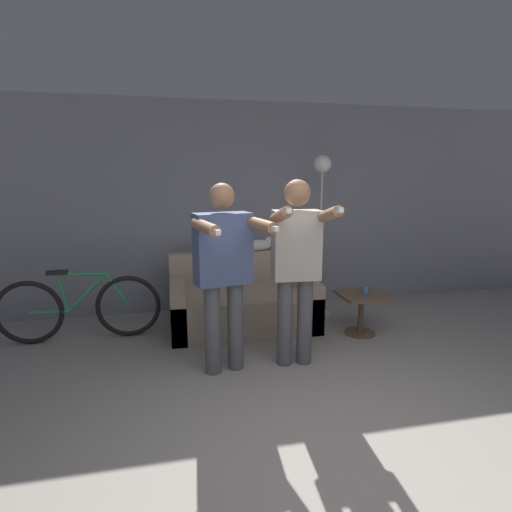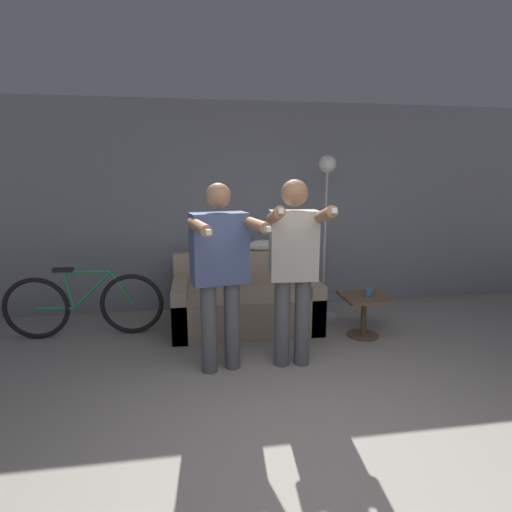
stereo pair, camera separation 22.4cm
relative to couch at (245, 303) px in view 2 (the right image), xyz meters
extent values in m
plane|color=gray|center=(0.19, -2.47, -0.26)|extent=(16.00, 16.00, 0.00)
cube|color=gray|center=(0.19, 0.72, 1.04)|extent=(10.00, 0.05, 2.60)
cube|color=tan|center=(0.00, -0.04, -0.06)|extent=(1.62, 0.89, 0.41)
cube|color=tan|center=(0.00, 0.34, 0.35)|extent=(1.62, 0.14, 0.40)
cube|color=tan|center=(-0.73, -0.04, 0.01)|extent=(0.16, 0.89, 0.55)
cube|color=tan|center=(0.73, -0.04, 0.01)|extent=(0.16, 0.89, 0.55)
cylinder|color=#56565B|center=(-0.45, -1.05, 0.14)|extent=(0.14, 0.14, 0.80)
cylinder|color=#56565B|center=(-0.25, -1.00, 0.14)|extent=(0.14, 0.14, 0.80)
cube|color=#475684|center=(-0.35, -1.02, 0.84)|extent=(0.51, 0.31, 0.60)
sphere|color=#9E7051|center=(-0.35, -1.02, 1.28)|extent=(0.21, 0.21, 0.21)
cylinder|color=#9E7051|center=(-0.52, -1.31, 1.07)|extent=(0.19, 0.51, 0.10)
cube|color=white|center=(-0.46, -1.56, 1.07)|extent=(0.06, 0.13, 0.04)
cylinder|color=#9E7051|center=(-0.08, -1.22, 1.07)|extent=(0.19, 0.51, 0.10)
cube|color=white|center=(-0.03, -1.47, 1.07)|extent=(0.06, 0.13, 0.04)
cylinder|color=#56565B|center=(0.21, -1.02, 0.14)|extent=(0.14, 0.14, 0.81)
cylinder|color=#56565B|center=(0.39, -1.03, 0.14)|extent=(0.14, 0.14, 0.81)
cube|color=#B7B2A8|center=(0.30, -1.02, 0.85)|extent=(0.43, 0.25, 0.61)
sphere|color=#9E7051|center=(0.30, -1.02, 1.30)|extent=(0.23, 0.23, 0.23)
cylinder|color=#9E7051|center=(0.09, -1.25, 1.13)|extent=(0.12, 0.51, 0.20)
cube|color=white|center=(0.07, -1.50, 1.19)|extent=(0.04, 0.13, 0.06)
cylinder|color=#9E7051|center=(0.48, -1.28, 1.13)|extent=(0.12, 0.51, 0.20)
cube|color=white|center=(0.46, -1.52, 1.19)|extent=(0.04, 0.13, 0.06)
ellipsoid|color=silver|center=(0.25, 0.34, 0.62)|extent=(0.34, 0.13, 0.13)
sphere|color=silver|center=(0.39, 0.34, 0.66)|extent=(0.11, 0.11, 0.11)
ellipsoid|color=silver|center=(0.08, 0.36, 0.57)|extent=(0.18, 0.04, 0.04)
cone|color=silver|center=(0.38, 0.32, 0.70)|extent=(0.03, 0.03, 0.03)
cone|color=silver|center=(0.38, 0.35, 0.70)|extent=(0.03, 0.03, 0.03)
cylinder|color=#B2B2B7|center=(0.98, 0.15, -0.25)|extent=(0.34, 0.34, 0.02)
cylinder|color=#B2B2B7|center=(0.98, 0.15, 0.63)|extent=(0.03, 0.03, 1.78)
sphere|color=white|center=(0.98, 0.15, 1.58)|extent=(0.20, 0.20, 0.20)
cylinder|color=brown|center=(1.22, -0.50, -0.26)|extent=(0.33, 0.33, 0.02)
cylinder|color=brown|center=(1.22, -0.50, -0.05)|extent=(0.06, 0.06, 0.42)
cube|color=brown|center=(1.22, -0.50, 0.17)|extent=(0.48, 0.48, 0.03)
cylinder|color=#3D6693|center=(1.24, -0.55, 0.23)|extent=(0.07, 0.07, 0.09)
torus|color=black|center=(-1.25, -0.04, 0.07)|extent=(0.67, 0.05, 0.67)
torus|color=black|center=(-2.22, -0.04, 0.07)|extent=(0.67, 0.05, 0.67)
cylinder|color=#338E56|center=(-1.65, -0.04, 0.25)|extent=(0.43, 0.04, 0.41)
cylinder|color=#338E56|center=(-1.89, -0.04, 0.26)|extent=(0.10, 0.04, 0.41)
cylinder|color=#338E56|center=(-1.69, -0.04, 0.45)|extent=(0.47, 0.04, 0.05)
cylinder|color=#338E56|center=(-2.04, -0.04, 0.06)|extent=(0.37, 0.04, 0.05)
cylinder|color=#338E56|center=(-1.35, -0.04, 0.26)|extent=(0.23, 0.04, 0.39)
cube|color=black|center=(-1.92, -0.04, 0.48)|extent=(0.20, 0.07, 0.04)
camera|label=1|loc=(-0.77, -4.31, 1.46)|focal=28.00mm
camera|label=2|loc=(-0.55, -4.35, 1.46)|focal=28.00mm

